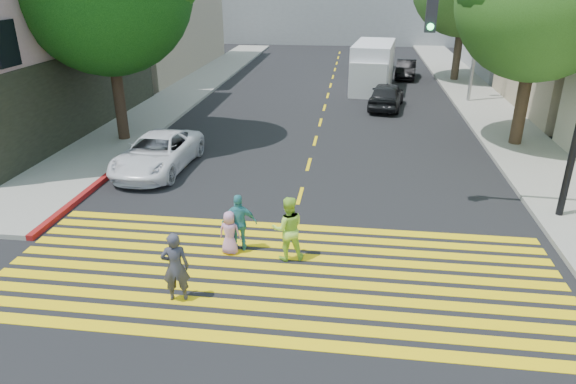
% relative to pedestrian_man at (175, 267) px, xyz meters
% --- Properties ---
extents(ground, '(120.00, 120.00, 0.00)m').
position_rel_pedestrian_man_xyz_m(ground, '(2.05, 0.05, -0.82)').
color(ground, black).
extents(sidewalk_left, '(3.00, 40.00, 0.15)m').
position_rel_pedestrian_man_xyz_m(sidewalk_left, '(-6.45, 22.05, -0.74)').
color(sidewalk_left, gray).
rests_on(sidewalk_left, ground).
extents(sidewalk_right, '(3.00, 60.00, 0.15)m').
position_rel_pedestrian_man_xyz_m(sidewalk_right, '(10.55, 15.05, -0.74)').
color(sidewalk_right, gray).
rests_on(sidewalk_right, ground).
extents(curb_red, '(0.20, 8.00, 0.16)m').
position_rel_pedestrian_man_xyz_m(curb_red, '(-4.85, 6.05, -0.74)').
color(curb_red, maroon).
rests_on(curb_red, ground).
extents(crosswalk, '(13.40, 5.30, 0.01)m').
position_rel_pedestrian_man_xyz_m(crosswalk, '(2.05, 1.33, -0.81)').
color(crosswalk, yellow).
rests_on(crosswalk, ground).
extents(lane_line, '(0.12, 34.40, 0.01)m').
position_rel_pedestrian_man_xyz_m(lane_line, '(2.05, 22.55, -0.81)').
color(lane_line, yellow).
rests_on(lane_line, ground).
extents(building_right_grey, '(10.00, 10.00, 10.00)m').
position_rel_pedestrian_man_xyz_m(building_right_grey, '(17.05, 30.05, 4.18)').
color(building_right_grey, gray).
rests_on(building_right_grey, ground).
extents(pedestrian_man, '(0.67, 0.52, 1.63)m').
position_rel_pedestrian_man_xyz_m(pedestrian_man, '(0.00, 0.00, 0.00)').
color(pedestrian_man, '#383744').
rests_on(pedestrian_man, ground).
extents(pedestrian_woman, '(0.95, 0.82, 1.67)m').
position_rel_pedestrian_man_xyz_m(pedestrian_woman, '(2.17, 2.08, 0.02)').
color(pedestrian_woman, '#B1EB4C').
rests_on(pedestrian_woman, ground).
extents(pedestrian_child, '(0.61, 0.43, 1.16)m').
position_rel_pedestrian_man_xyz_m(pedestrian_child, '(0.67, 2.15, -0.24)').
color(pedestrian_child, '#C988B8').
rests_on(pedestrian_child, ground).
extents(pedestrian_extra, '(0.95, 0.52, 1.54)m').
position_rel_pedestrian_man_xyz_m(pedestrian_extra, '(0.88, 2.35, -0.05)').
color(pedestrian_extra, teal).
rests_on(pedestrian_extra, ground).
extents(white_sedan, '(2.36, 4.78, 1.31)m').
position_rel_pedestrian_man_xyz_m(white_sedan, '(-3.36, 7.77, -0.16)').
color(white_sedan, white).
rests_on(white_sedan, ground).
extents(dark_car_near, '(2.24, 4.27, 1.39)m').
position_rel_pedestrian_man_xyz_m(dark_car_near, '(5.30, 18.37, -0.12)').
color(dark_car_near, black).
rests_on(dark_car_near, ground).
extents(silver_car, '(2.81, 5.34, 1.48)m').
position_rel_pedestrian_man_xyz_m(silver_car, '(5.18, 30.29, -0.08)').
color(silver_car, gray).
rests_on(silver_car, ground).
extents(dark_car_parked, '(1.74, 3.84, 1.22)m').
position_rel_pedestrian_man_xyz_m(dark_car_parked, '(7.03, 27.26, -0.21)').
color(dark_car_parked, black).
rests_on(dark_car_parked, ground).
extents(white_van, '(2.86, 6.14, 2.80)m').
position_rel_pedestrian_man_xyz_m(white_van, '(4.62, 23.12, 0.51)').
color(white_van, silver).
rests_on(white_van, ground).
extents(traffic_signal, '(4.54, 0.49, 6.66)m').
position_rel_pedestrian_man_xyz_m(traffic_signal, '(8.53, 5.41, 3.49)').
color(traffic_signal, black).
rests_on(traffic_signal, ground).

